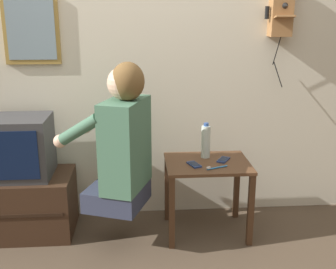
{
  "coord_description": "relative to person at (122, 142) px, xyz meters",
  "views": [
    {
      "loc": [
        0.0,
        -2.0,
        1.58
      ],
      "look_at": [
        0.21,
        0.75,
        0.78
      ],
      "focal_mm": 45.0,
      "sensor_mm": 36.0,
      "label": 1
    }
  ],
  "objects": [
    {
      "name": "person",
      "position": [
        0.0,
        0.0,
        0.0
      ],
      "size": [
        0.63,
        0.57,
        0.98
      ],
      "rotation": [
        0.0,
        0.0,
        1.22
      ],
      "color": "#2D3347",
      "rests_on": "ground_plane"
    },
    {
      "name": "cell_phone_held",
      "position": [
        0.49,
        0.1,
        -0.21
      ],
      "size": [
        0.1,
        0.14,
        0.01
      ],
      "rotation": [
        0.0,
        0.0,
        0.35
      ],
      "color": "navy",
      "rests_on": "side_table"
    },
    {
      "name": "wall_back",
      "position": [
        0.1,
        0.54,
        0.51
      ],
      "size": [
        6.8,
        0.05,
        2.55
      ],
      "color": "beige",
      "rests_on": "ground_plane"
    },
    {
      "name": "water_bottle",
      "position": [
        0.6,
        0.26,
        -0.09
      ],
      "size": [
        0.07,
        0.07,
        0.26
      ],
      "color": "silver",
      "rests_on": "side_table"
    },
    {
      "name": "side_table",
      "position": [
        0.6,
        0.15,
        -0.32
      ],
      "size": [
        0.6,
        0.47,
        0.55
      ],
      "color": "#51331E",
      "rests_on": "ground_plane"
    },
    {
      "name": "tv_stand",
      "position": [
        -0.73,
        0.25,
        -0.54
      ],
      "size": [
        0.7,
        0.47,
        0.45
      ],
      "color": "#382316",
      "rests_on": "ground_plane"
    },
    {
      "name": "framed_picture",
      "position": [
        -0.64,
        0.5,
        0.69
      ],
      "size": [
        0.39,
        0.03,
        0.48
      ],
      "color": "olive"
    },
    {
      "name": "cell_phone_spare",
      "position": [
        0.72,
        0.18,
        -0.21
      ],
      "size": [
        0.12,
        0.14,
        0.01
      ],
      "rotation": [
        0.0,
        0.0,
        -0.55
      ],
      "color": "navy",
      "rests_on": "side_table"
    },
    {
      "name": "television",
      "position": [
        -0.76,
        0.25,
        -0.1
      ],
      "size": [
        0.49,
        0.39,
        0.43
      ],
      "color": "#38383A",
      "rests_on": "tv_stand"
    },
    {
      "name": "wall_phone_antique",
      "position": [
        1.16,
        0.46,
        0.84
      ],
      "size": [
        0.2,
        0.18,
        0.8
      ],
      "color": "#9E6B3D"
    },
    {
      "name": "toothbrush",
      "position": [
        0.63,
        0.02,
        -0.21
      ],
      "size": [
        0.15,
        0.07,
        0.02
      ],
      "rotation": [
        0.0,
        0.0,
        1.96
      ],
      "color": "#338CD8",
      "rests_on": "side_table"
    }
  ]
}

